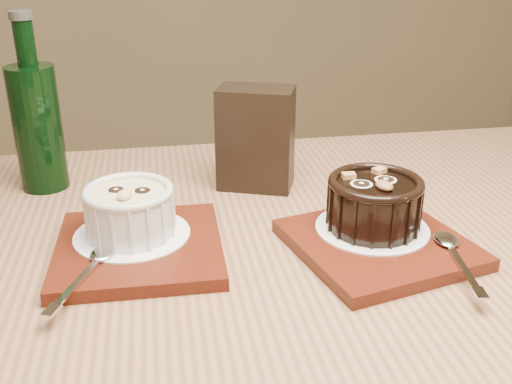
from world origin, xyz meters
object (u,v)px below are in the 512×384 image
(tray_left, at_px, (139,248))
(condiment_stand, at_px, (256,138))
(ramekin_white, at_px, (130,209))
(table, at_px, (279,330))
(tray_right, at_px, (378,244))
(ramekin_dark, at_px, (374,201))
(green_bottle, at_px, (37,123))

(tray_left, distance_m, condiment_stand, 0.24)
(ramekin_white, bearing_deg, condiment_stand, 55.58)
(tray_left, bearing_deg, table, -17.57)
(table, bearing_deg, tray_right, 0.96)
(ramekin_white, bearing_deg, table, -7.30)
(ramekin_white, bearing_deg, ramekin_dark, 7.24)
(tray_right, height_order, ramekin_dark, ramekin_dark)
(tray_left, bearing_deg, tray_right, -9.76)
(ramekin_white, height_order, ramekin_dark, ramekin_dark)
(table, distance_m, ramekin_dark, 0.18)
(ramekin_dark, bearing_deg, green_bottle, 137.09)
(ramekin_white, xyz_separation_m, condiment_stand, (0.17, 0.14, 0.02))
(tray_left, relative_size, ramekin_dark, 1.68)
(ramekin_white, height_order, tray_right, ramekin_white)
(tray_left, height_order, ramekin_dark, ramekin_dark)
(tray_left, bearing_deg, condiment_stand, 44.52)
(tray_right, height_order, condiment_stand, condiment_stand)
(table, distance_m, ramekin_white, 0.22)
(ramekin_white, relative_size, ramekin_dark, 0.93)
(tray_left, distance_m, ramekin_white, 0.04)
(tray_right, bearing_deg, green_bottle, 145.41)
(ramekin_dark, bearing_deg, condiment_stand, 107.23)
(tray_right, bearing_deg, condiment_stand, 115.05)
(ramekin_white, relative_size, condiment_stand, 0.71)
(table, xyz_separation_m, tray_left, (-0.15, 0.05, 0.10))
(green_bottle, bearing_deg, tray_right, -34.59)
(ramekin_white, distance_m, green_bottle, 0.24)
(table, distance_m, condiment_stand, 0.27)
(ramekin_white, xyz_separation_m, ramekin_dark, (0.27, -0.04, 0.00))
(ramekin_dark, distance_m, green_bottle, 0.46)
(ramekin_white, bearing_deg, tray_right, 2.32)
(tray_left, height_order, ramekin_white, ramekin_white)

